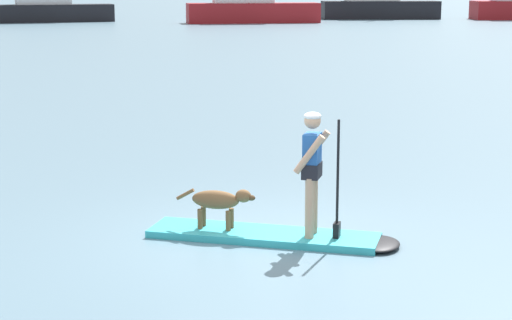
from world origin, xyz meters
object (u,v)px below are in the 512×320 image
moored_boat_far_starboard (50,6)px  moored_boat_starboard (250,7)px  moored_boat_outer (378,5)px  person_paddler (313,165)px  paddleboard (280,236)px  dog (219,201)px

moored_boat_far_starboard → moored_boat_starboard: size_ratio=0.94×
moored_boat_starboard → moored_boat_outer: (12.47, 6.58, -0.03)m
moored_boat_far_starboard → person_paddler: bearing=-80.0°
moored_boat_outer → person_paddler: bearing=-104.3°
person_paddler → moored_boat_outer: 71.63m
paddleboard → dog: dog is taller
paddleboard → moored_boat_far_starboard: size_ratio=0.33×
dog → moored_boat_starboard: 62.72m
moored_boat_far_starboard → moored_boat_outer: (29.41, 3.07, -0.05)m
dog → moored_boat_outer: size_ratio=0.10×
paddleboard → moored_boat_outer: bearing=75.4°
moored_boat_starboard → dog: bearing=-95.9°
paddleboard → moored_boat_outer: 71.59m
person_paddler → moored_boat_far_starboard: bearing=100.0°
moored_boat_far_starboard → moored_boat_outer: 29.57m
dog → moored_boat_outer: (18.89, 68.96, 0.82)m
dog → moored_boat_far_starboard: bearing=99.1°
paddleboard → moored_boat_far_starboard: (-11.33, 66.19, 1.31)m
moored_boat_far_starboard → moored_boat_outer: bearing=6.0°
paddleboard → person_paddler: 1.12m
moored_boat_far_starboard → moored_boat_starboard: bearing=-11.7°
paddleboard → moored_boat_starboard: bearing=84.9°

